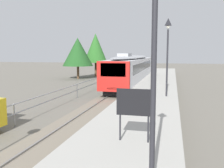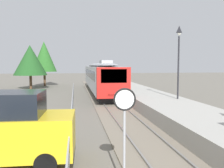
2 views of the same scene
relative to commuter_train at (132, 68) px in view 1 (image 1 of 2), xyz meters
name	(u,v)px [view 1 (image 1 of 2)]	position (x,y,z in m)	size (l,w,h in m)	color
ground_plane	(84,96)	(-3.00, -8.75, -2.15)	(160.00, 160.00, 0.00)	#6B665B
track_rails	(116,97)	(0.00, -8.75, -2.11)	(3.20, 60.00, 0.14)	slate
commuter_train	(132,68)	(0.00, 0.00, 0.00)	(2.82, 20.31, 3.74)	silver
station_platform	(153,94)	(3.25, -8.75, -1.70)	(3.90, 60.00, 0.90)	#A8A59E
platform_lamp_near_end	(155,17)	(4.41, -24.80, 2.47)	(0.34, 0.34, 5.35)	#232328
platform_lamp_mid_platform	(168,42)	(4.41, -12.39, 2.47)	(0.34, 0.34, 5.35)	#232328
platform_notice_board	(134,104)	(3.58, -21.97, 0.04)	(1.20, 0.08, 1.80)	#232328
carpark_fence	(14,110)	(-3.30, -18.75, -1.24)	(0.06, 36.06, 1.25)	#9EA0A5
tree_behind_carpark	(96,48)	(-8.03, 10.86, 2.64)	(3.97, 3.97, 7.24)	brown
tree_behind_station_far	(78,52)	(-9.35, 5.96, 1.95)	(4.64, 4.64, 6.23)	brown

